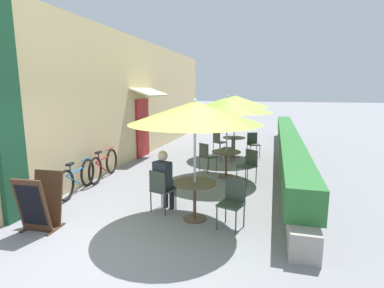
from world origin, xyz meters
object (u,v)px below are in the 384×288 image
at_px(cafe_chair_mid_right, 249,163).
at_px(bicycle_leaning, 77,178).
at_px(cafe_chair_mid_left, 206,155).
at_px(cafe_chair_far_back, 230,147).
at_px(patio_umbrella_far, 235,101).
at_px(patio_table_near, 195,192).
at_px(menu_board, 40,202).
at_px(seated_patron_near_left, 164,178).
at_px(patio_umbrella_mid, 227,105).
at_px(patio_table_far, 234,143).
at_px(patio_umbrella_near, 195,113).
at_px(cafe_chair_far_right, 219,141).
at_px(patio_table_mid, 226,158).
at_px(cafe_chair_near_left, 161,188).
at_px(cafe_chair_near_right, 233,200).
at_px(cafe_chair_far_left, 253,142).
at_px(bicycle_second, 104,165).

xyz_separation_m(cafe_chair_mid_right, bicycle_leaning, (-3.85, -1.94, -0.15)).
relative_size(cafe_chair_mid_left, cafe_chair_far_back, 1.00).
xyz_separation_m(cafe_chair_mid_left, patio_umbrella_far, (0.53, 2.19, 1.51)).
bearing_deg(bicycle_leaning, patio_table_near, -21.31).
relative_size(patio_table_near, menu_board, 0.81).
bearing_deg(patio_umbrella_far, seated_patron_near_left, -97.62).
xyz_separation_m(patio_umbrella_mid, patio_table_far, (-0.12, 2.56, -1.49)).
height_order(patio_umbrella_near, cafe_chair_mid_right, patio_umbrella_near).
relative_size(cafe_chair_far_back, bicycle_leaning, 0.49).
relative_size(cafe_chair_far_right, cafe_chair_far_back, 1.00).
relative_size(cafe_chair_mid_left, patio_umbrella_far, 0.36).
bearing_deg(patio_table_mid, patio_table_near, -92.48).
bearing_deg(cafe_chair_mid_right, bicycle_leaning, 61.74).
relative_size(cafe_chair_near_left, cafe_chair_near_right, 1.00).
bearing_deg(patio_table_mid, cafe_chair_far_right, 104.39).
bearing_deg(patio_umbrella_mid, cafe_chair_mid_left, 150.82).
xyz_separation_m(patio_umbrella_mid, cafe_chair_far_right, (-0.76, 2.96, -1.51)).
xyz_separation_m(cafe_chair_mid_right, menu_board, (-3.29, -3.72, -0.03)).
height_order(patio_umbrella_far, menu_board, patio_umbrella_far).
bearing_deg(patio_table_mid, cafe_chair_far_back, 94.78).
bearing_deg(cafe_chair_far_left, patio_table_mid, 57.47).
distance_m(cafe_chair_near_left, bicycle_second, 2.94).
relative_size(patio_umbrella_near, cafe_chair_near_left, 2.76).
bearing_deg(cafe_chair_mid_right, patio_umbrella_mid, 5.87).
height_order(patio_table_mid, cafe_chair_far_left, cafe_chair_far_left).
bearing_deg(cafe_chair_mid_left, patio_umbrella_near, -46.05).
bearing_deg(cafe_chair_far_left, menu_board, 43.51).
relative_size(cafe_chair_mid_right, menu_board, 0.87).
bearing_deg(cafe_chair_far_right, cafe_chair_far_back, -24.13).
distance_m(seated_patron_near_left, cafe_chair_mid_right, 2.80).
height_order(patio_umbrella_far, bicycle_leaning, patio_umbrella_far).
distance_m(cafe_chair_mid_right, patio_umbrella_far, 3.38).
bearing_deg(bicycle_second, cafe_chair_far_left, 39.23).
relative_size(patio_umbrella_near, bicycle_second, 1.34).
relative_size(cafe_chair_mid_left, cafe_chair_far_left, 1.00).
bearing_deg(patio_umbrella_near, patio_umbrella_mid, 87.52).
bearing_deg(patio_umbrella_far, patio_table_far, 75.96).
relative_size(cafe_chair_mid_right, bicycle_second, 0.49).
height_order(seated_patron_near_left, cafe_chair_far_left, seated_patron_near_left).
bearing_deg(patio_umbrella_far, cafe_chair_mid_left, -103.55).
relative_size(patio_table_near, cafe_chair_near_left, 0.93).
height_order(cafe_chair_far_right, bicycle_second, cafe_chair_far_right).
distance_m(seated_patron_near_left, cafe_chair_far_left, 5.81).
height_order(cafe_chair_far_left, bicycle_leaning, cafe_chair_far_left).
distance_m(patio_umbrella_near, cafe_chair_far_right, 6.16).
bearing_deg(cafe_chair_mid_right, bicycle_second, 45.65).
distance_m(patio_umbrella_mid, menu_board, 5.10).
xyz_separation_m(patio_table_near, bicycle_second, (-3.10, 1.89, -0.16)).
bearing_deg(bicycle_second, cafe_chair_mid_left, 21.98).
distance_m(cafe_chair_mid_right, bicycle_leaning, 4.31).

